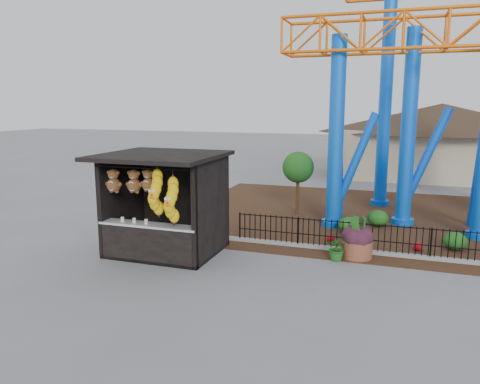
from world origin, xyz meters
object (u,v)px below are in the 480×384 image
(roller_coaster, at_px, (445,53))
(potted_plant, at_px, (338,248))
(prize_booth, at_px, (162,206))
(terracotta_planter, at_px, (357,249))

(roller_coaster, relative_size, potted_plant, 14.37)
(prize_booth, relative_size, roller_coaster, 0.32)
(terracotta_planter, relative_size, potted_plant, 1.20)
(terracotta_planter, xyz_separation_m, potted_plant, (-0.52, -0.43, 0.11))
(prize_booth, bearing_deg, terracotta_planter, 15.74)
(prize_booth, relative_size, terracotta_planter, 3.81)
(terracotta_planter, bearing_deg, potted_plant, -140.27)
(prize_booth, xyz_separation_m, terracotta_planter, (5.68, 1.60, -1.25))
(prize_booth, height_order, terracotta_planter, prize_booth)
(prize_booth, bearing_deg, roller_coaster, 42.07)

